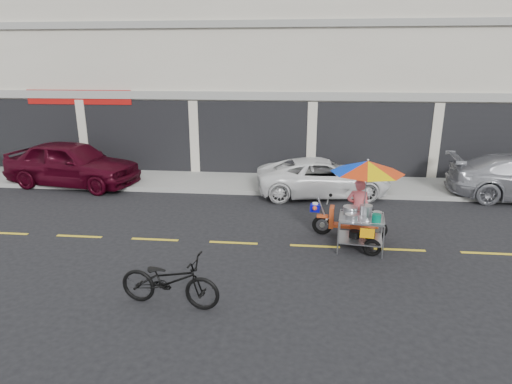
# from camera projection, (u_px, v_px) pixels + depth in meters

# --- Properties ---
(ground) EXTENTS (90.00, 90.00, 0.00)m
(ground) POSITION_uv_depth(u_px,v_px,m) (315.00, 246.00, 10.37)
(ground) COLOR black
(sidewalk) EXTENTS (45.00, 3.00, 0.15)m
(sidewalk) POSITION_uv_depth(u_px,v_px,m) (311.00, 183.00, 15.58)
(sidewalk) COLOR gray
(sidewalk) RESTS_ON ground
(shophouse_block) EXTENTS (36.00, 8.11, 10.40)m
(shophouse_block) POSITION_uv_depth(u_px,v_px,m) (376.00, 64.00, 18.95)
(shophouse_block) COLOR beige
(shophouse_block) RESTS_ON ground
(centerline) EXTENTS (42.00, 0.10, 0.01)m
(centerline) POSITION_uv_depth(u_px,v_px,m) (315.00, 246.00, 10.36)
(centerline) COLOR gold
(centerline) RESTS_ON ground
(maroon_sedan) EXTENTS (5.06, 2.70, 1.64)m
(maroon_sedan) POSITION_uv_depth(u_px,v_px,m) (72.00, 163.00, 15.29)
(maroon_sedan) COLOR #370411
(maroon_sedan) RESTS_ON ground
(white_pickup) EXTENTS (4.64, 2.62, 1.22)m
(white_pickup) POSITION_uv_depth(u_px,v_px,m) (323.00, 177.00, 14.26)
(white_pickup) COLOR white
(white_pickup) RESTS_ON ground
(near_bicycle) EXTENTS (1.96, 0.89, 0.99)m
(near_bicycle) POSITION_uv_depth(u_px,v_px,m) (170.00, 280.00, 7.72)
(near_bicycle) COLOR black
(near_bicycle) RESTS_ON ground
(food_vendor_rig) EXTENTS (2.18, 1.94, 2.19)m
(food_vendor_rig) POSITION_uv_depth(u_px,v_px,m) (362.00, 190.00, 10.10)
(food_vendor_rig) COLOR black
(food_vendor_rig) RESTS_ON ground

